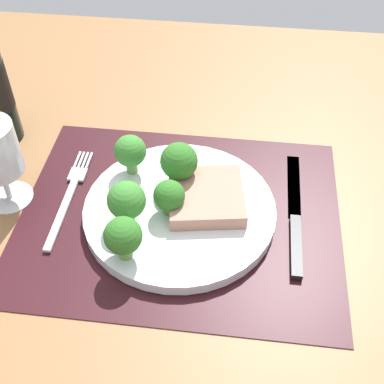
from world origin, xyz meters
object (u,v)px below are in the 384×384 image
Objects in this scene: knife at (295,221)px; steak at (206,196)px; plate at (180,211)px; fork at (69,196)px.

steak is at bearing 177.85° from knife.
steak is 12.39cm from knife.
fork is (-15.95, 1.42, -0.55)cm from plate.
steak is at bearing -0.63° from fork.
plate is at bearing -5.35° from fork.
knife reaches higher than fork.
steak is 0.44× the size of knife.
knife is (15.60, 0.53, -0.50)cm from plate.
knife is (12.14, -0.76, -2.36)cm from steak.
steak reaches higher than fork.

